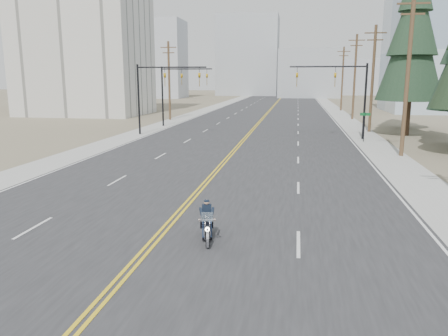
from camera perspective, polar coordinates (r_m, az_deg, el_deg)
ground_plane at (r=12.80m, az=-14.10°, el=-14.81°), size 400.00×400.00×0.00m
road at (r=80.79m, az=6.07°, el=7.57°), size 20.00×200.00×0.01m
sidewalk_left at (r=82.28m, az=-2.02°, el=7.70°), size 3.00×200.00×0.01m
sidewalk_right at (r=80.93m, az=14.29°, el=7.29°), size 3.00×200.00×0.01m
traffic_mast_left at (r=44.64m, az=-8.68°, el=10.61°), size 7.10×0.26×7.00m
traffic_mast_right at (r=42.66m, az=15.32°, el=10.30°), size 7.10×0.26×7.00m
traffic_mast_far at (r=52.39m, az=-6.29°, el=10.74°), size 6.10×0.26×7.00m
street_sign at (r=41.07m, az=17.90°, el=5.73°), size 0.90×0.06×2.62m
utility_pole_b at (r=34.33m, az=22.88°, el=11.33°), size 2.20×0.30×11.50m
utility_pole_c at (r=49.06m, az=18.85°, el=11.14°), size 2.20×0.30×11.00m
utility_pole_d at (r=63.92m, az=16.71°, el=11.47°), size 2.20×0.30×11.50m
utility_pole_e at (r=80.82m, az=15.22°, el=11.30°), size 2.20×0.30×11.00m
utility_pole_left at (r=60.96m, az=-7.18°, el=11.40°), size 2.20×0.30×10.50m
apartment_block at (r=73.81m, az=-17.97°, el=18.38°), size 18.00×14.00×30.00m
haze_bldg_a at (r=131.72m, az=-8.39°, el=13.84°), size 14.00×12.00×22.00m
haze_bldg_b at (r=135.50m, az=11.04°, el=12.00°), size 18.00×14.00×14.00m
haze_bldg_c at (r=125.54m, az=26.34°, el=11.99°), size 16.00×12.00×18.00m
haze_bldg_d at (r=151.57m, az=3.17°, el=14.40°), size 20.00×15.00×26.00m
haze_bldg_e at (r=161.72m, az=16.96°, el=11.27°), size 14.00×14.00×12.00m
haze_bldg_f at (r=150.78m, az=-12.15°, el=12.28°), size 12.00×12.00×16.00m
motorcyclist at (r=15.41m, az=-2.25°, el=-6.95°), size 1.18×1.97×1.44m
conifer_tall at (r=47.53m, az=23.53°, el=16.06°), size 6.31×6.31×17.52m
conifer_far at (r=54.37m, az=23.41°, el=14.25°), size 5.85×5.85×15.67m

